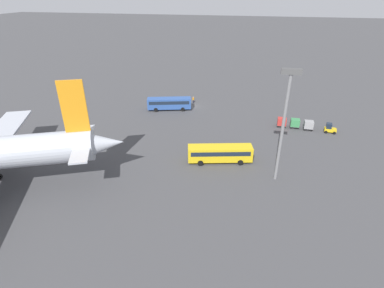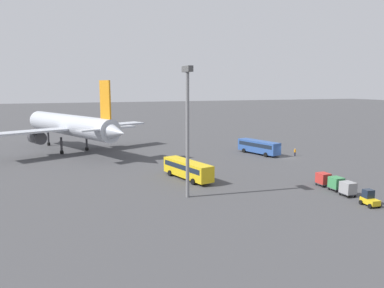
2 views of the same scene
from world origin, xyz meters
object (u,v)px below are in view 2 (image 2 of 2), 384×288
Objects in this scene: cargo_cart_red at (323,179)px; cargo_cart_green at (336,183)px; worker_person at (295,152)px; cargo_cart_grey at (348,188)px; shuttle_bus_far at (188,168)px; baggage_tug at (369,199)px; airplane at (71,126)px; shuttle_bus_near at (259,146)px.

cargo_cart_green is at bearing -179.76° from cargo_cart_red.
cargo_cart_green is 2.86m from cargo_cart_red.
cargo_cart_grey is (-28.64, 11.51, 0.32)m from worker_person.
shuttle_bus_far is 27.79m from baggage_tug.
airplane is 62.57m from cargo_cart_grey.
cargo_cart_red is at bearing 154.40° from shuttle_bus_near.
cargo_cart_grey is 2.89m from cargo_cart_green.
baggage_tug is 1.44× the size of worker_person.
shuttle_bus_near is (-18.11, -40.06, -4.39)m from airplane.
shuttle_bus_far reaches higher than cargo_cart_green.
cargo_cart_grey reaches higher than worker_person.
airplane is 16.84× the size of baggage_tug.
shuttle_bus_far is 5.68× the size of cargo_cart_grey.
cargo_cart_grey and cargo_cart_green have the same top height.
worker_person is at bearing -21.90° from cargo_cart_grey.
baggage_tug reaches higher than cargo_cart_grey.
shuttle_bus_near reaches higher than cargo_cart_red.
shuttle_bus_near is at bearing -8.65° from cargo_cart_grey.
cargo_cart_grey is at bearing -147.92° from shuttle_bus_far.
worker_person is 28.07m from cargo_cart_green.
cargo_cart_grey is at bearing -170.16° from airplane.
worker_person is 0.84× the size of cargo_cart_green.
cargo_cart_grey is 5.73m from cargo_cart_red.
shuttle_bus_near is 31.04m from cargo_cart_green.
cargo_cart_red is at bearing 0.24° from cargo_cart_green.
cargo_cart_grey is (-51.65, -34.96, -5.06)m from airplane.
shuttle_bus_far is at bearing 111.19° from worker_person.
shuttle_bus_far is (-34.44, -16.97, -4.42)m from airplane.
cargo_cart_red is (-11.49, -18.40, -0.65)m from shuttle_bus_far.
airplane is at bearing 12.03° from shuttle_bus_far.
shuttle_bus_far reaches higher than baggage_tug.
cargo_cart_red is (-27.82, 4.70, -0.67)m from shuttle_bus_near.
shuttle_bus_near is 33.93m from cargo_cart_grey.
shuttle_bus_near is 4.52× the size of baggage_tug.
shuttle_bus_near is at bearing -8.68° from cargo_cart_green.
shuttle_bus_near is 5.50× the size of cargo_cart_red.
shuttle_bus_far is at bearing 46.28° from cargo_cart_grey.
baggage_tug is 1.22× the size of cargo_cart_red.
airplane reaches higher than cargo_cart_red.
cargo_cart_green is at bearing 155.30° from shuttle_bus_near.
baggage_tug reaches higher than cargo_cart_red.
shuttle_bus_near is at bearing -138.57° from airplane.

